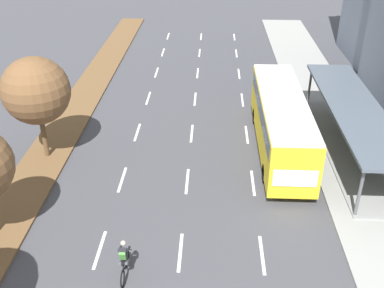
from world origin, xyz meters
name	(u,v)px	position (x,y,z in m)	size (l,w,h in m)	color
median_strip	(74,113)	(-8.30, 20.00, 0.06)	(2.60, 52.00, 0.12)	brown
sidewalk_right	(329,117)	(9.25, 20.00, 0.07)	(4.50, 52.00, 0.15)	gray
lane_divider_left	(137,132)	(-3.50, 17.43, 0.00)	(0.14, 45.86, 0.01)	white
lane_divider_center	(192,133)	(0.00, 17.43, 0.00)	(0.14, 45.86, 0.01)	white
lane_divider_right	(247,134)	(3.50, 17.43, 0.00)	(0.14, 45.86, 0.01)	white
bus_shelter	(356,124)	(9.53, 15.54, 1.86)	(2.90, 13.55, 2.86)	gray
bus	(281,118)	(5.25, 15.64, 2.07)	(2.54, 11.29, 3.37)	yellow
cyclist	(124,261)	(-2.12, 5.13, 0.79)	(0.46, 1.82, 1.71)	black
median_tree_third	(36,91)	(-8.25, 14.14, 4.14)	(3.69, 3.69, 5.88)	brown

